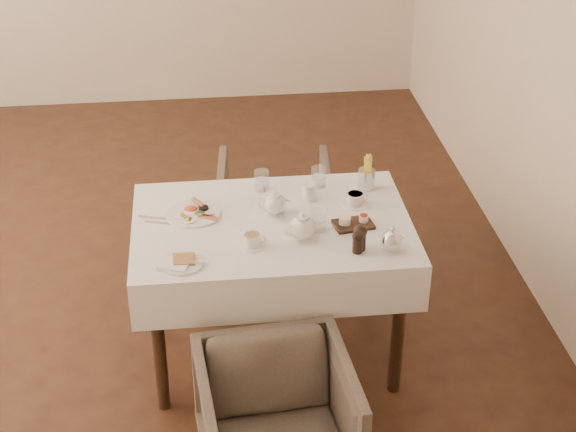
{
  "coord_description": "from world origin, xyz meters",
  "views": [
    {
      "loc": [
        0.47,
        -4.24,
        2.84
      ],
      "look_at": [
        0.85,
        -0.85,
        0.82
      ],
      "focal_mm": 55.0,
      "sensor_mm": 36.0,
      "label": 1
    }
  ],
  "objects_px": {
    "table": "(272,244)",
    "teapot_centre": "(275,202)",
    "armchair_near": "(277,422)",
    "breakfast_plate": "(193,213)",
    "armchair_far": "(274,211)"
  },
  "relations": [
    {
      "from": "armchair_near",
      "to": "breakfast_plate",
      "type": "relative_size",
      "value": 2.49
    },
    {
      "from": "teapot_centre",
      "to": "breakfast_plate",
      "type": "bearing_deg",
      "value": 170.64
    },
    {
      "from": "breakfast_plate",
      "to": "teapot_centre",
      "type": "height_order",
      "value": "teapot_centre"
    },
    {
      "from": "armchair_far",
      "to": "teapot_centre",
      "type": "height_order",
      "value": "teapot_centre"
    },
    {
      "from": "teapot_centre",
      "to": "armchair_near",
      "type": "bearing_deg",
      "value": -99.94
    },
    {
      "from": "table",
      "to": "teapot_centre",
      "type": "xyz_separation_m",
      "value": [
        0.02,
        0.08,
        0.18
      ]
    },
    {
      "from": "armchair_far",
      "to": "breakfast_plate",
      "type": "bearing_deg",
      "value": 64.79
    },
    {
      "from": "table",
      "to": "teapot_centre",
      "type": "relative_size",
      "value": 8.58
    },
    {
      "from": "armchair_near",
      "to": "teapot_centre",
      "type": "relative_size",
      "value": 4.24
    },
    {
      "from": "armchair_near",
      "to": "breakfast_plate",
      "type": "xyz_separation_m",
      "value": [
        -0.29,
        0.91,
        0.48
      ]
    },
    {
      "from": "breakfast_plate",
      "to": "teapot_centre",
      "type": "relative_size",
      "value": 1.7
    },
    {
      "from": "armchair_far",
      "to": "teapot_centre",
      "type": "distance_m",
      "value": 0.96
    },
    {
      "from": "armchair_near",
      "to": "teapot_centre",
      "type": "bearing_deg",
      "value": 79.48
    },
    {
      "from": "teapot_centre",
      "to": "table",
      "type": "bearing_deg",
      "value": -110.0
    },
    {
      "from": "breakfast_plate",
      "to": "teapot_centre",
      "type": "xyz_separation_m",
      "value": [
        0.38,
        -0.03,
        0.05
      ]
    }
  ]
}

